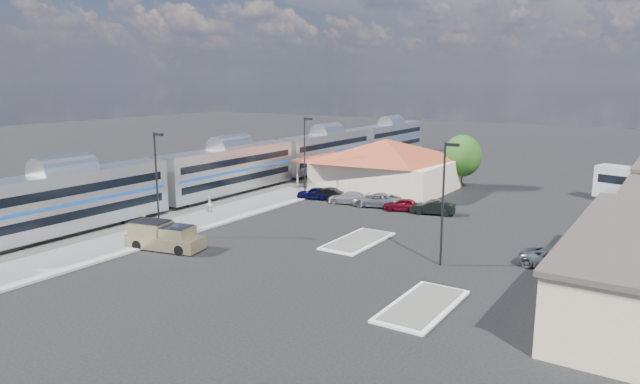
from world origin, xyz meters
The scene contains 22 objects.
ground centered at (0.00, 0.00, 0.00)m, with size 280.00×280.00×0.00m, color black.
railbed centered at (-21.00, 8.00, 0.06)m, with size 16.00×100.00×0.12m, color #4C4944.
platform centered at (-12.00, 6.00, 0.09)m, with size 5.50×92.00×0.18m, color gray.
passenger_train centered at (-18.00, 11.05, 2.87)m, with size 3.00×104.00×5.55m.
freight_cars centered at (-24.00, 3.70, 1.93)m, with size 2.80×46.00×4.00m.
station_depot centered at (-4.56, 24.00, 3.13)m, with size 18.35×12.24×6.20m.
traffic_island_south centered at (4.00, 2.00, 0.10)m, with size 3.30×7.50×0.21m.
traffic_island_north centered at (14.00, -8.00, 0.10)m, with size 3.30×7.50×0.21m.
lamp_plat_s centered at (-10.90, -6.00, 5.34)m, with size 1.08×0.25×9.00m.
lamp_plat_n centered at (-10.90, 16.00, 5.34)m, with size 1.08×0.25×9.00m.
lamp_lot centered at (12.10, 0.00, 5.34)m, with size 1.08×0.25×9.00m.
tree_depot centered at (3.00, 30.00, 4.02)m, with size 4.71×4.71×6.63m.
pickup_truck centered at (-7.86, -8.15, 1.01)m, with size 6.48×3.48×2.12m.
suv centered at (19.41, 3.54, 0.72)m, with size 2.39×5.19×1.44m, color gray.
person_a centered at (-12.62, -6.19, 0.99)m, with size 0.59×0.39×1.63m, color #ADB839.
person_b centered at (-13.44, 2.55, 1.01)m, with size 0.81×0.63×1.67m, color white.
parked_car_a centered at (-8.50, 14.39, 0.70)m, with size 1.65×4.11×1.40m, color #0D0E43.
parked_car_b centered at (-7.33, 14.69, 0.68)m, with size 1.43×4.10×1.35m, color black.
parked_car_c centered at (-4.13, 14.39, 0.66)m, with size 1.85×4.56×1.32m, color silver.
parked_car_d centered at (-0.93, 14.69, 0.73)m, with size 2.43×5.26×1.46m, color gray.
parked_car_e centered at (2.27, 14.39, 0.67)m, with size 1.57×3.91×1.33m, color maroon.
parked_car_f centered at (5.47, 14.69, 0.73)m, with size 1.54×4.42×1.46m, color black.
Camera 1 is at (26.30, -38.10, 13.36)m, focal length 32.00 mm.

